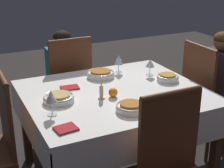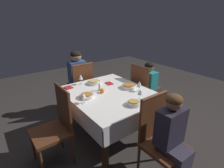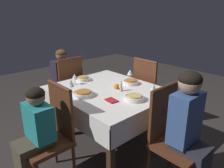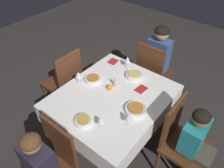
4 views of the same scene
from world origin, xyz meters
name	(u,v)px [view 4 (image 4 of 4)]	position (x,y,z in m)	size (l,w,h in m)	color
ground_plane	(112,135)	(0.00, 0.00, 0.00)	(8.00, 8.00, 0.00)	#332D2B
dining_table	(113,101)	(0.00, 0.00, 0.64)	(1.30, 1.11, 0.72)	white
chair_east	(152,71)	(0.90, 0.00, 0.53)	(0.43, 0.43, 0.98)	#562D19
chair_west	(53,164)	(-0.90, -0.02, 0.53)	(0.43, 0.43, 0.98)	#562D19
chair_south	(180,138)	(0.09, -0.81, 0.53)	(0.43, 0.43, 0.98)	#562D19
chair_north	(65,80)	(-0.01, 0.81, 0.53)	(0.43, 0.43, 0.98)	#562D19
person_adult_denim	(159,58)	(1.06, 0.00, 0.66)	(0.34, 0.30, 1.16)	#282833
person_child_teal	(197,146)	(0.09, -0.98, 0.55)	(0.30, 0.33, 1.00)	#4C4233
bowl_east	(134,75)	(0.42, 0.00, 0.75)	(0.21, 0.21, 0.06)	white
wine_glass_east	(127,60)	(0.52, 0.18, 0.84)	(0.07, 0.07, 0.16)	white
bowl_west	(83,120)	(-0.48, -0.02, 0.75)	(0.17, 0.17, 0.06)	white
wine_glass_west	(101,120)	(-0.42, -0.19, 0.82)	(0.07, 0.07, 0.14)	white
bowl_south	(136,109)	(-0.03, -0.33, 0.75)	(0.23, 0.23, 0.06)	white
wine_glass_south	(129,117)	(-0.22, -0.37, 0.83)	(0.07, 0.07, 0.15)	white
bowl_north	(93,79)	(0.05, 0.34, 0.75)	(0.20, 0.20, 0.06)	white
wine_glass_north	(78,75)	(-0.07, 0.45, 0.83)	(0.08, 0.08, 0.15)	white
candle_centerpiece	(115,83)	(0.14, 0.08, 0.77)	(0.05, 0.05, 0.12)	beige
orange_fruit	(110,87)	(0.05, 0.09, 0.76)	(0.07, 0.07, 0.07)	orange
napkin_red_folded	(113,61)	(0.51, 0.40, 0.73)	(0.14, 0.12, 0.01)	#AD2328
napkin_spare_side	(141,89)	(0.28, -0.20, 0.73)	(0.14, 0.11, 0.01)	red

